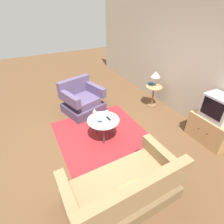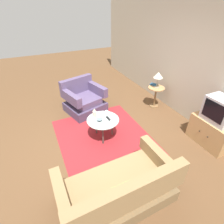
# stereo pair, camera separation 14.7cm
# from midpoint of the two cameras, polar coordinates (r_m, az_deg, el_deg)

# --- Properties ---
(ground_plane) EXTENTS (16.00, 16.00, 0.00)m
(ground_plane) POSITION_cam_midpoint_polar(r_m,az_deg,el_deg) (3.93, -2.91, -9.25)
(ground_plane) COLOR brown
(back_wall) EXTENTS (9.00, 0.12, 2.70)m
(back_wall) POSITION_cam_midpoint_polar(r_m,az_deg,el_deg) (4.60, 26.54, 13.36)
(back_wall) COLOR #BCB29E
(back_wall) RESTS_ON ground
(area_rug) EXTENTS (2.18, 1.94, 0.00)m
(area_rug) POSITION_cam_midpoint_polar(r_m,az_deg,el_deg) (4.02, -1.72, -7.98)
(area_rug) COLOR maroon
(area_rug) RESTS_ON ground
(armchair) EXTENTS (1.08, 1.14, 0.86)m
(armchair) POSITION_cam_midpoint_polar(r_m,az_deg,el_deg) (4.85, -8.30, 3.84)
(armchair) COLOR #4B3E5C
(armchair) RESTS_ON ground
(couch) EXTENTS (0.94, 1.68, 0.85)m
(couch) POSITION_cam_midpoint_polar(r_m,az_deg,el_deg) (2.80, 3.67, -24.10)
(couch) COLOR brown
(couch) RESTS_ON ground
(coffee_table) EXTENTS (0.69, 0.69, 0.48)m
(coffee_table) POSITION_cam_midpoint_polar(r_m,az_deg,el_deg) (3.76, -1.80, -3.07)
(coffee_table) COLOR #B2C6C1
(coffee_table) RESTS_ON ground
(side_table) EXTENTS (0.45, 0.45, 0.59)m
(side_table) POSITION_cam_midpoint_polar(r_m,az_deg,el_deg) (5.08, 14.78, 5.97)
(side_table) COLOR tan
(side_table) RESTS_ON ground
(tv_stand) EXTENTS (0.84, 0.47, 0.57)m
(tv_stand) POSITION_cam_midpoint_polar(r_m,az_deg,el_deg) (4.28, 30.33, -5.62)
(tv_stand) COLOR tan
(tv_stand) RESTS_ON ground
(television) EXTENTS (0.54, 0.41, 0.50)m
(television) POSITION_cam_midpoint_polar(r_m,az_deg,el_deg) (4.02, 32.55, 0.50)
(television) COLOR #B7B7BC
(television) RESTS_ON tv_stand
(table_lamp) EXTENTS (0.25, 0.25, 0.43)m
(table_lamp) POSITION_cam_midpoint_polar(r_m,az_deg,el_deg) (4.88, 15.63, 11.32)
(table_lamp) COLOR #9E937A
(table_lamp) RESTS_ON side_table
(vase) EXTENTS (0.08, 0.08, 0.23)m
(vase) POSITION_cam_midpoint_polar(r_m,az_deg,el_deg) (3.75, -4.62, -0.34)
(vase) COLOR beige
(vase) RESTS_ON coffee_table
(mug) EXTENTS (0.12, 0.07, 0.08)m
(mug) POSITION_cam_midpoint_polar(r_m,az_deg,el_deg) (3.88, -0.59, -0.18)
(mug) COLOR white
(mug) RESTS_ON coffee_table
(bowl) EXTENTS (0.13, 0.13, 0.05)m
(bowl) POSITION_cam_midpoint_polar(r_m,az_deg,el_deg) (3.67, -2.93, -2.62)
(bowl) COLOR slate
(bowl) RESTS_ON coffee_table
(tv_remote_dark) EXTENTS (0.15, 0.05, 0.02)m
(tv_remote_dark) POSITION_cam_midpoint_polar(r_m,az_deg,el_deg) (3.74, -0.13, -2.09)
(tv_remote_dark) COLOR black
(tv_remote_dark) RESTS_ON coffee_table
(book) EXTENTS (0.24, 0.22, 0.03)m
(book) POSITION_cam_midpoint_polar(r_m,az_deg,el_deg) (5.13, 14.21, 8.63)
(book) COLOR navy
(book) RESTS_ON side_table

